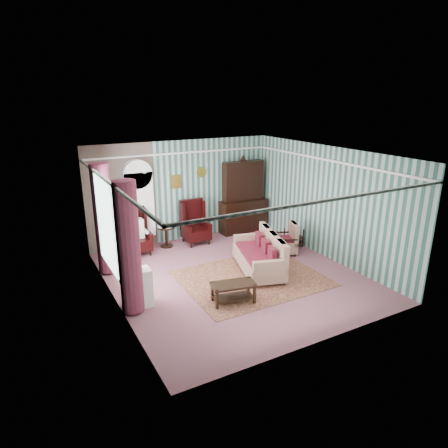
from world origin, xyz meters
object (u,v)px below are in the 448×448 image
plant_stand (138,289)px  dresser_hutch (244,195)px  bookcase (139,209)px  nest_table (294,237)px  wingback_left (136,232)px  seated_woman (136,233)px  round_side_table (166,236)px  wingback_right (196,222)px  sofa (258,253)px  coffee_table (233,293)px  floral_armchair (284,236)px

plant_stand → dresser_hutch: bearing=35.1°
bookcase → nest_table: 4.37m
dresser_hutch → nest_table: bearing=-72.6°
wingback_left → plant_stand: size_ratio=1.56×
bookcase → seated_woman: bookcase is taller
seated_woman → plant_stand: seated_woman is taller
dresser_hutch → round_side_table: dresser_hutch is taller
wingback_left → wingback_right: 1.75m
round_side_table → wingback_right: bearing=-10.0°
wingback_right → sofa: (0.53, -2.47, -0.15)m
wingback_left → sofa: (2.28, -2.47, -0.15)m
round_side_table → sofa: 2.96m
round_side_table → nest_table: round_side_table is taller
bookcase → wingback_left: (-0.25, -0.39, -0.50)m
nest_table → sofa: bearing=-152.9°
round_side_table → coffee_table: 3.68m
wingback_right → plant_stand: wingback_right is taller
dresser_hutch → wingback_left: bearing=-175.6°
seated_woman → plant_stand: bearing=-106.2°
dresser_hutch → sofa: 3.08m
seated_woman → sofa: size_ratio=0.61×
wingback_left → nest_table: (4.07, -1.55, -0.35)m
nest_table → coffee_table: 3.67m
dresser_hutch → round_side_table: 2.75m
round_side_table → wingback_left: bearing=-170.5°
wingback_right → seated_woman: (-1.75, 0.00, -0.04)m
dresser_hutch → wingback_right: (-1.75, -0.27, -0.55)m
bookcase → plant_stand: size_ratio=2.80×
bookcase → round_side_table: (0.65, -0.24, -0.82)m
seated_woman → round_side_table: seated_woman is taller
bookcase → round_side_table: size_ratio=3.73×
dresser_hutch → wingback_right: bearing=-171.2°
wingback_left → round_side_table: bearing=9.5°
round_side_table → plant_stand: plant_stand is taller
dresser_hutch → seated_woman: 3.56m
seated_woman → sofa: (2.28, -2.47, -0.11)m
round_side_table → sofa: bearing=-62.2°
wingback_right → round_side_table: size_ratio=2.08×
floral_armchair → wingback_left: bearing=84.5°
wingback_right → nest_table: size_ratio=2.31×
nest_table → seated_woman: bearing=159.2°
dresser_hutch → seated_woman: (-3.50, -0.27, -0.59)m
wingback_right → floral_armchair: wingback_right is taller
dresser_hutch → coffee_table: dresser_hutch is taller
round_side_table → plant_stand: 3.36m
plant_stand → sofa: bearing=5.3°
seated_woman → floral_armchair: 3.95m
bookcase → dresser_hutch: dresser_hutch is taller
plant_stand → coffee_table: 1.95m
bookcase → seated_woman: (-0.25, -0.39, -0.53)m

